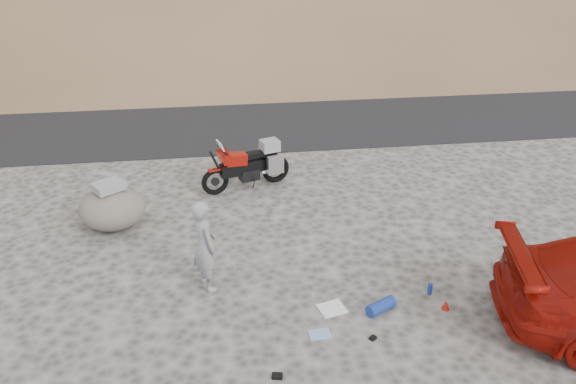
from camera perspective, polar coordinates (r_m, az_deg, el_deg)
The scene contains 12 objects.
ground at distance 9.92m, azimuth -0.04°, elevation -8.63°, with size 140.00×140.00×0.00m, color #403E3B.
road at distance 17.98m, azimuth -3.85°, elevation 8.23°, with size 120.00×7.00×0.05m, color black.
motorcycle at distance 12.75m, azimuth -3.85°, elevation 2.72°, with size 2.07×1.01×1.28m.
man at distance 9.80m, azimuth -8.15°, elevation -9.45°, with size 0.60×0.39×1.65m, color gray.
boulder at distance 11.68m, azimuth -17.43°, elevation -1.52°, with size 1.63×1.52×1.02m.
gear_white_cloth at distance 9.25m, azimuth 4.50°, elevation -11.72°, with size 0.42×0.37×0.01m, color white.
gear_blue_mat at distance 9.24m, azimuth 9.42°, elevation -11.39°, with size 0.20×0.20×0.50m, color navy.
gear_bottle at distance 9.76m, azimuth 14.22°, elevation -9.52°, with size 0.07×0.07×0.21m, color navy.
gear_funnel at distance 9.52m, azimuth 15.74°, elevation -10.97°, with size 0.13×0.13×0.17m, color #AB160B.
gear_glove_a at distance 8.12m, azimuth -1.11°, elevation -18.19°, with size 0.15×0.11×0.04m, color black.
gear_glove_b at distance 8.77m, azimuth 8.62°, elevation -14.45°, with size 0.11×0.08×0.04m, color black.
gear_blue_cloth at distance 8.77m, azimuth 3.24°, elevation -14.22°, with size 0.33×0.24×0.01m, color #829DC9.
Camera 1 is at (-1.06, -7.99, 5.79)m, focal length 35.00 mm.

